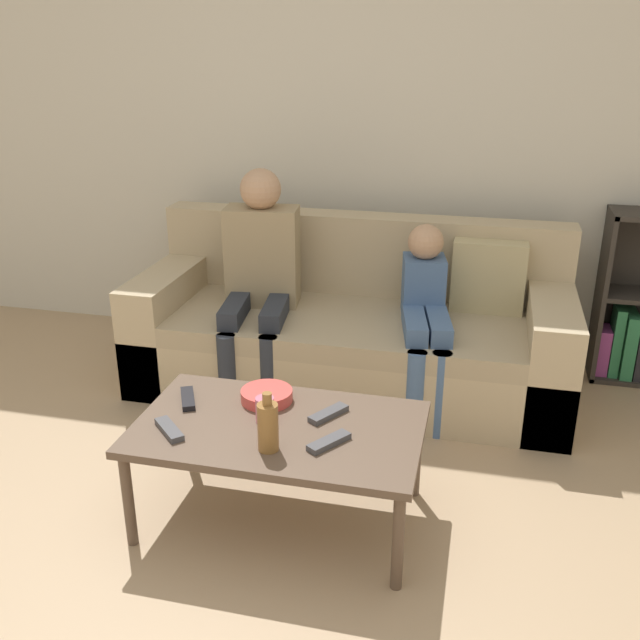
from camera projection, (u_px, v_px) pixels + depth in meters
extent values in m
cube|color=beige|center=(349.00, 117.00, 3.87)|extent=(12.00, 0.06, 2.60)
cube|color=tan|center=(349.00, 359.00, 3.69)|extent=(2.17, 0.86, 0.31)
cube|color=tan|center=(346.00, 328.00, 3.53)|extent=(1.73, 0.68, 0.10)
cube|color=tan|center=(363.00, 254.00, 3.82)|extent=(2.17, 0.18, 0.42)
cube|color=tan|center=(173.00, 319.00, 3.85)|extent=(0.22, 0.86, 0.57)
cube|color=tan|center=(548.00, 354.00, 3.43)|extent=(0.22, 0.86, 0.57)
cube|color=tan|center=(488.00, 277.00, 3.55)|extent=(0.36, 0.12, 0.36)
cube|color=#332D28|center=(601.00, 295.00, 3.73)|extent=(0.02, 0.28, 0.90)
cube|color=#993D84|center=(602.00, 350.00, 3.81)|extent=(0.07, 0.15, 0.25)
cube|color=#2D7A4C|center=(615.00, 340.00, 3.78)|extent=(0.05, 0.17, 0.38)
cube|color=#2D7A4C|center=(627.00, 343.00, 3.78)|extent=(0.06, 0.23, 0.35)
cube|color=#232328|center=(639.00, 348.00, 3.77)|extent=(0.05, 0.22, 0.30)
cylinder|color=brown|center=(128.00, 500.00, 2.52)|extent=(0.04, 0.04, 0.37)
cylinder|color=brown|center=(398.00, 542.00, 2.31)|extent=(0.04, 0.04, 0.37)
cylinder|color=brown|center=(189.00, 425.00, 3.01)|extent=(0.04, 0.04, 0.37)
cylinder|color=brown|center=(416.00, 454.00, 2.80)|extent=(0.04, 0.04, 0.37)
cube|color=brown|center=(279.00, 429.00, 2.58)|extent=(1.04, 0.62, 0.03)
cylinder|color=#282D38|center=(228.00, 375.00, 3.40)|extent=(0.10, 0.10, 0.41)
cylinder|color=#282D38|center=(269.00, 377.00, 3.38)|extent=(0.10, 0.10, 0.41)
cube|color=#282D38|center=(235.00, 309.00, 3.51)|extent=(0.15, 0.39, 0.09)
cube|color=#282D38|center=(276.00, 311.00, 3.49)|extent=(0.15, 0.39, 0.09)
cube|color=#9E8966|center=(263.00, 256.00, 3.64)|extent=(0.39, 0.24, 0.50)
sphere|color=tan|center=(261.00, 189.00, 3.51)|extent=(0.20, 0.20, 0.20)
cylinder|color=#476693|center=(415.00, 394.00, 3.22)|extent=(0.11, 0.11, 0.41)
cylinder|color=#476693|center=(440.00, 394.00, 3.22)|extent=(0.11, 0.11, 0.41)
cube|color=#476693|center=(414.00, 324.00, 3.33)|extent=(0.17, 0.39, 0.09)
cube|color=#476693|center=(438.00, 324.00, 3.33)|extent=(0.17, 0.39, 0.09)
cube|color=#476693|center=(423.00, 287.00, 3.51)|extent=(0.23, 0.23, 0.30)
sphere|color=tan|center=(426.00, 242.00, 3.42)|extent=(0.17, 0.17, 0.17)
cylinder|color=pink|center=(265.00, 410.00, 2.58)|extent=(0.07, 0.07, 0.10)
cube|color=black|center=(188.00, 399.00, 2.74)|extent=(0.12, 0.17, 0.02)
cube|color=#47474C|center=(329.00, 442.00, 2.45)|extent=(0.14, 0.17, 0.02)
cube|color=#47474C|center=(169.00, 429.00, 2.53)|extent=(0.15, 0.15, 0.02)
cube|color=#47474C|center=(328.00, 414.00, 2.63)|extent=(0.13, 0.17, 0.02)
cylinder|color=#DB4C47|center=(267.00, 395.00, 2.74)|extent=(0.20, 0.20, 0.05)
cylinder|color=olive|center=(268.00, 427.00, 2.40)|extent=(0.07, 0.07, 0.17)
cylinder|color=olive|center=(267.00, 399.00, 2.36)|extent=(0.03, 0.03, 0.04)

